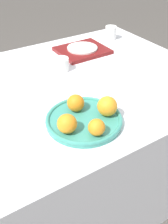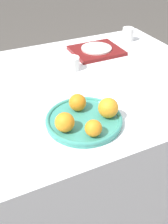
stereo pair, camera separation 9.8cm
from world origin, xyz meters
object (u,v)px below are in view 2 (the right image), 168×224
serving_tray (96,51)px  cup_0 (128,34)px  orange_1 (93,128)px  orange_2 (78,102)px  side_plate (96,48)px  fruit_platter (84,120)px  cup_3 (72,63)px  orange_0 (108,108)px  orange_3 (65,122)px

serving_tray → cup_0: cup_0 is taller
orange_1 → orange_2: bearing=85.5°
serving_tray → side_plate: 0.02m
fruit_platter → side_plate: 0.67m
fruit_platter → cup_3: 0.45m
orange_2 → cup_0: bearing=43.6°
fruit_platter → side_plate: side_plate is taller
orange_0 → orange_3: (-0.18, -0.01, -0.00)m
cup_3 → serving_tray: bearing=33.5°
fruit_platter → cup_0: cup_0 is taller
orange_2 → cup_3: (0.13, 0.36, -0.02)m
cup_3 → orange_0: bearing=-95.5°
fruit_platter → orange_0: 0.10m
orange_3 → orange_2: bearing=46.0°
cup_0 → cup_3: 0.53m
cup_3 → orange_3: bearing=-116.1°
orange_0 → orange_1: (-0.10, -0.07, -0.01)m
orange_1 → cup_0: 0.97m
cup_0 → cup_3: cup_0 is taller
serving_tray → cup_3: cup_3 is taller
cup_3 → fruit_platter: bearing=-107.4°
fruit_platter → cup_3: size_ratio=3.89×
orange_3 → serving_tray: (0.44, 0.60, -0.04)m
orange_0 → orange_1: size_ratio=1.27×
side_plate → cup_3: (-0.21, -0.14, 0.01)m
fruit_platter → orange_1: size_ratio=4.82×
serving_tray → fruit_platter: bearing=-121.5°
fruit_platter → orange_1: (-0.01, -0.10, 0.04)m
orange_1 → serving_tray: bearing=61.7°
serving_tray → orange_1: bearing=-118.3°
orange_1 → serving_tray: (0.36, 0.67, -0.04)m
fruit_platter → orange_3: orange_3 is taller
orange_3 → cup_3: orange_3 is taller
cup_3 → side_plate: bearing=33.5°
serving_tray → cup_0: (0.27, 0.08, 0.03)m
orange_1 → orange_2: size_ratio=0.89×
orange_3 → cup_3: (0.22, 0.46, -0.02)m
fruit_platter → serving_tray: 0.67m
orange_1 → side_plate: 0.76m
orange_0 → cup_3: (0.04, 0.45, -0.02)m
serving_tray → cup_0: bearing=16.4°
cup_0 → cup_3: (-0.48, -0.22, -0.01)m
fruit_platter → orange_3: bearing=-161.2°
side_plate → orange_2: bearing=-124.5°
serving_tray → orange_0: bearing=-113.5°
orange_3 → cup_3: 0.51m
orange_0 → cup_0: orange_0 is taller
cup_0 → serving_tray: bearing=-163.6°
fruit_platter → side_plate: size_ratio=1.67×
orange_1 → side_plate: size_ratio=0.35×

